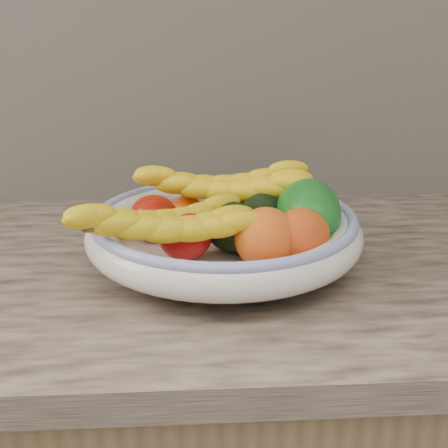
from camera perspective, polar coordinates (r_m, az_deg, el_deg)
fruit_bowl at (r=0.88m, az=0.00°, el=-0.70°), size 0.39×0.39×0.08m
clementine_back_left at (r=0.97m, az=-3.38°, el=1.42°), size 0.05×0.05×0.04m
clementine_back_right at (r=0.99m, az=2.23°, el=1.88°), size 0.07×0.07×0.05m
clementine_back_mid at (r=0.95m, az=-0.16°, el=1.14°), size 0.06×0.06×0.05m
clementine_extra at (r=0.93m, az=0.05°, el=0.78°), size 0.05×0.05×0.05m
tomato_left at (r=0.91m, az=-6.44°, el=0.63°), size 0.08×0.08×0.06m
tomato_near_left at (r=0.83m, az=-3.57°, el=-1.08°), size 0.08×0.08×0.07m
avocado_center at (r=0.86m, az=0.77°, el=-0.28°), size 0.11×0.12×0.07m
avocado_right at (r=0.92m, az=3.67°, el=1.12°), size 0.08×0.11×0.07m
green_mango at (r=0.89m, az=7.65°, el=1.03°), size 0.12×0.14×0.12m
peach_front at (r=0.81m, az=3.87°, el=-1.33°), size 0.10×0.10×0.08m
peach_right at (r=0.82m, az=7.08°, el=-1.12°), size 0.09×0.09×0.07m
banana_bunch_back at (r=0.94m, az=-0.14°, el=3.05°), size 0.29×0.13×0.08m
banana_bunch_front at (r=0.80m, az=-5.54°, el=-0.46°), size 0.28×0.18×0.07m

